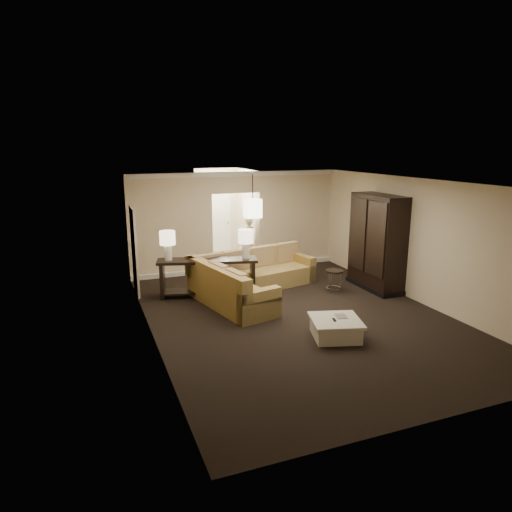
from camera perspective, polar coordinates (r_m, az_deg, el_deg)
name	(u,v)px	position (r m, az deg, el deg)	size (l,w,h in m)	color
ground	(298,317)	(9.71, 5.27, -7.56)	(8.00, 8.00, 0.00)	black
wall_back	(236,222)	(12.93, -2.46, 4.30)	(6.00, 0.04, 2.80)	beige
wall_front	(444,321)	(6.14, 22.41, -7.54)	(6.00, 0.04, 2.80)	beige
wall_left	(150,266)	(8.43, -13.15, -1.18)	(0.04, 8.00, 2.80)	beige
wall_right	(419,241)	(10.94, 19.68, 1.77)	(0.04, 8.00, 2.80)	beige
ceiling	(301,182)	(9.08, 5.66, 9.14)	(6.00, 8.00, 0.02)	white
crown_molding	(237,174)	(12.73, -2.45, 10.18)	(6.00, 0.10, 0.12)	white
baseboard	(237,268)	(13.17, -2.33, -1.49)	(6.00, 0.10, 0.12)	white
side_door	(134,251)	(11.22, -14.95, 0.56)	(0.05, 0.90, 2.10)	white
foyer	(223,218)	(14.20, -4.19, 4.73)	(1.44, 2.02, 2.80)	white
sectional_sofa	(249,279)	(10.92, -0.87, -2.92)	(3.39, 3.14, 0.97)	brown
coffee_table	(336,328)	(8.75, 9.91, -8.86)	(1.12, 1.12, 0.38)	silver
console_table	(208,274)	(10.85, -6.04, -2.27)	(2.40, 1.12, 0.90)	black
armoire	(377,244)	(11.65, 14.91, 1.43)	(0.70, 1.63, 2.35)	black
drink_table	(334,276)	(11.30, 9.74, -2.52)	(0.44, 0.44, 0.55)	black
table_lamp_left	(168,241)	(10.69, -11.00, 1.87)	(0.36, 0.36, 0.69)	silver
table_lamp_right	(246,239)	(10.69, -1.30, 2.11)	(0.36, 0.36, 0.69)	silver
pendant_light	(253,208)	(11.63, -0.43, 6.01)	(0.38, 0.38, 1.09)	black
person	(248,239)	(13.45, -1.03, 2.19)	(0.60, 0.40, 1.65)	#ECE3C8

